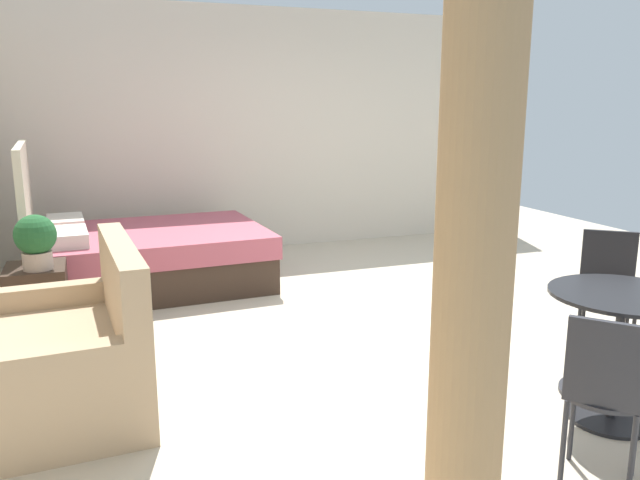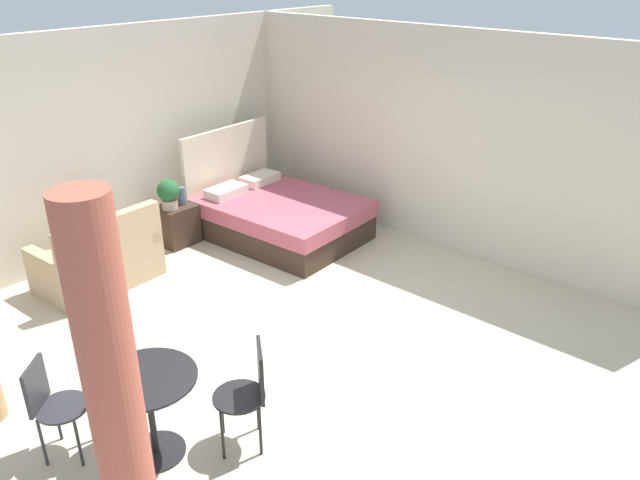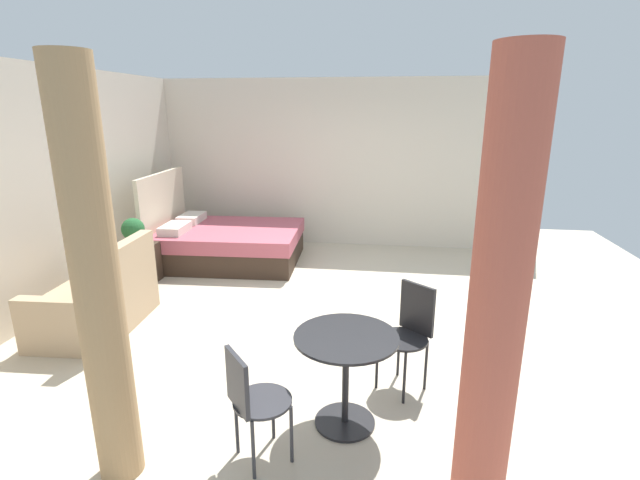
# 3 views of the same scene
# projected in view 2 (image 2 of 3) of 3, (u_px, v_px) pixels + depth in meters

# --- Properties ---
(ground_plane) EXTENTS (8.78, 9.38, 0.02)m
(ground_plane) POSITION_uv_depth(u_px,v_px,m) (291.00, 330.00, 6.44)
(ground_plane) COLOR beige
(wall_back) EXTENTS (8.78, 0.12, 2.78)m
(wall_back) POSITION_uv_depth(u_px,v_px,m) (105.00, 143.00, 7.75)
(wall_back) COLOR beige
(wall_back) RESTS_ON ground
(wall_right) EXTENTS (0.12, 6.38, 2.78)m
(wall_right) POSITION_uv_depth(u_px,v_px,m) (446.00, 142.00, 7.83)
(wall_right) COLOR beige
(wall_right) RESTS_ON ground
(bed) EXTENTS (1.67, 2.18, 1.37)m
(bed) POSITION_uv_depth(u_px,v_px,m) (278.00, 215.00, 8.45)
(bed) COLOR #38281E
(bed) RESTS_ON ground
(couch) EXTENTS (1.34, 0.91, 0.94)m
(couch) POSITION_uv_depth(u_px,v_px,m) (100.00, 261.00, 7.19)
(couch) COLOR tan
(couch) RESTS_ON ground
(nightstand) EXTENTS (0.48, 0.42, 0.53)m
(nightstand) POSITION_uv_depth(u_px,v_px,m) (177.00, 225.00, 8.25)
(nightstand) COLOR #38281E
(nightstand) RESTS_ON ground
(potted_plant) EXTENTS (0.29, 0.29, 0.40)m
(potted_plant) POSITION_uv_depth(u_px,v_px,m) (169.00, 193.00, 7.95)
(potted_plant) COLOR tan
(potted_plant) RESTS_ON nightstand
(vase) EXTENTS (0.10, 0.10, 0.23)m
(vase) POSITION_uv_depth(u_px,v_px,m) (182.00, 196.00, 8.16)
(vase) COLOR slate
(vase) RESTS_ON nightstand
(balcony_table) EXTENTS (0.76, 0.76, 0.73)m
(balcony_table) POSITION_uv_depth(u_px,v_px,m) (149.00, 401.00, 4.63)
(balcony_table) COLOR black
(balcony_table) RESTS_ON ground
(cafe_chair_near_window) EXTENTS (0.55, 0.55, 0.83)m
(cafe_chair_near_window) POSITION_uv_depth(u_px,v_px,m) (51.00, 400.00, 4.65)
(cafe_chair_near_window) COLOR #2D2D33
(cafe_chair_near_window) RESTS_ON ground
(cafe_chair_near_couch) EXTENTS (0.58, 0.58, 0.90)m
(cafe_chair_near_couch) POSITION_uv_depth(u_px,v_px,m) (250.00, 387.00, 4.73)
(cafe_chair_near_couch) COLOR black
(cafe_chair_near_couch) RESTS_ON ground
(curtain_left) EXTENTS (0.30, 0.30, 2.59)m
(curtain_left) POSITION_uv_depth(u_px,v_px,m) (117.00, 414.00, 3.35)
(curtain_left) COLOR #C15B47
(curtain_left) RESTS_ON ground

